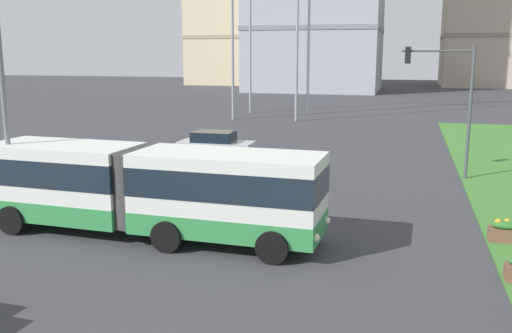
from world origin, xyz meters
TOP-DOWN VIEW (x-y plane):
  - articulated_bus at (-3.46, 10.05)m, footprint 11.94×3.18m
  - car_silver_hatch at (-6.04, 24.30)m, footprint 4.40×2.02m
  - flower_planter_4 at (8.07, 12.32)m, footprint 1.10×0.56m
  - traffic_light_far_right at (6.63, 22.00)m, footprint 3.39×0.28m
  - streetlight_left at (-8.50, 9.64)m, footprint 0.70×0.28m

SIDE VIEW (x-z plane):
  - flower_planter_4 at x=8.07m, z-range 0.06..0.80m
  - car_silver_hatch at x=-6.04m, z-range -0.04..1.54m
  - articulated_bus at x=-3.46m, z-range 0.15..3.15m
  - traffic_light_far_right at x=6.63m, z-range 1.14..7.52m
  - streetlight_left at x=-8.50m, z-range 0.45..10.41m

